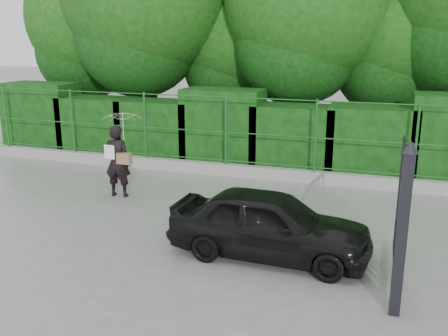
% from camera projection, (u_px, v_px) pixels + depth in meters
% --- Properties ---
extents(ground, '(80.00, 80.00, 0.00)m').
position_uv_depth(ground, '(129.00, 237.00, 9.12)').
color(ground, gray).
extents(kerb, '(14.00, 0.25, 0.30)m').
position_uv_depth(kerb, '(211.00, 168.00, 13.21)').
color(kerb, '#9E9E99').
rests_on(kerb, ground).
extents(fence, '(14.13, 0.06, 1.80)m').
position_uv_depth(fence, '(219.00, 130.00, 12.87)').
color(fence, '#1A5B21').
rests_on(fence, kerb).
extents(hedge, '(14.20, 1.20, 2.21)m').
position_uv_depth(hedge, '(225.00, 131.00, 13.89)').
color(hedge, black).
rests_on(hedge, ground).
extents(gate, '(0.22, 2.33, 2.36)m').
position_uv_depth(gate, '(401.00, 218.00, 6.76)').
color(gate, black).
rests_on(gate, ground).
extents(woman, '(0.92, 0.92, 1.95)m').
position_uv_depth(woman, '(121.00, 141.00, 11.13)').
color(woman, black).
rests_on(woman, ground).
extents(car, '(3.39, 1.48, 1.14)m').
position_uv_depth(car, '(270.00, 224.00, 8.23)').
color(car, black).
rests_on(car, ground).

